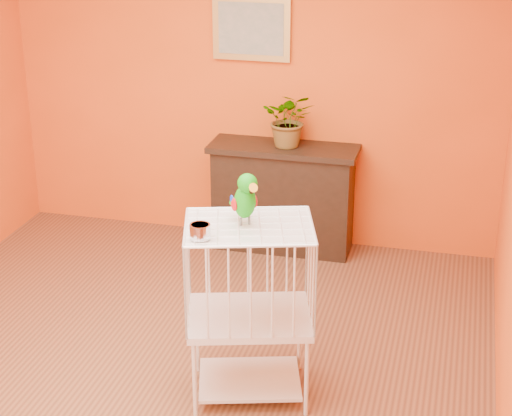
# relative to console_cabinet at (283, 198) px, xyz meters

# --- Properties ---
(ground) EXTENTS (4.50, 4.50, 0.00)m
(ground) POSITION_rel_console_cabinet_xyz_m (-0.30, -2.04, -0.44)
(ground) COLOR brown
(ground) RESTS_ON ground
(room_shell) EXTENTS (4.50, 4.50, 4.50)m
(room_shell) POSITION_rel_console_cabinet_xyz_m (-0.30, -2.04, 1.15)
(room_shell) COLOR #E15415
(room_shell) RESTS_ON ground
(console_cabinet) EXTENTS (1.18, 0.42, 0.87)m
(console_cabinet) POSITION_rel_console_cabinet_xyz_m (0.00, 0.00, 0.00)
(console_cabinet) COLOR black
(console_cabinet) RESTS_ON ground
(potted_plant) EXTENTS (0.43, 0.47, 0.34)m
(potted_plant) POSITION_rel_console_cabinet_xyz_m (0.05, -0.01, 0.61)
(potted_plant) COLOR #26722D
(potted_plant) RESTS_ON console_cabinet
(framed_picture) EXTENTS (0.62, 0.04, 0.50)m
(framed_picture) POSITION_rel_console_cabinet_xyz_m (-0.30, 0.18, 1.31)
(framed_picture) COLOR #B1883F
(framed_picture) RESTS_ON room_shell
(birdcage) EXTENTS (0.82, 0.71, 1.08)m
(birdcage) POSITION_rel_console_cabinet_xyz_m (0.27, -2.08, 0.12)
(birdcage) COLOR silver
(birdcage) RESTS_ON ground
(feed_cup) EXTENTS (0.11, 0.11, 0.08)m
(feed_cup) POSITION_rel_console_cabinet_xyz_m (0.06, -2.32, 0.69)
(feed_cup) COLOR silver
(feed_cup) RESTS_ON birdcage
(parrot) EXTENTS (0.22, 0.25, 0.31)m
(parrot) POSITION_rel_console_cabinet_xyz_m (0.24, -2.07, 0.80)
(parrot) COLOR #59544C
(parrot) RESTS_ON birdcage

